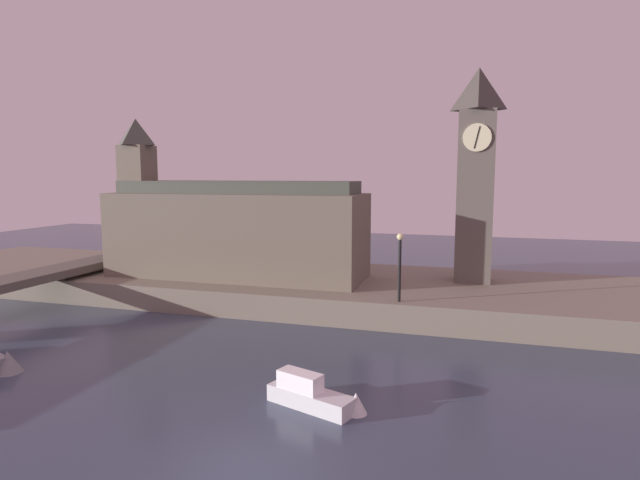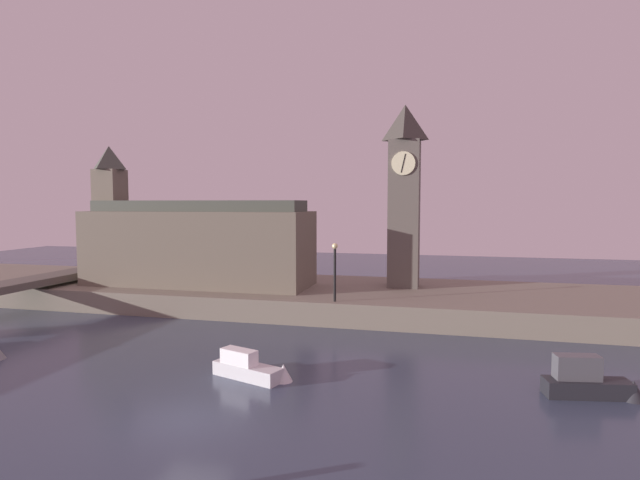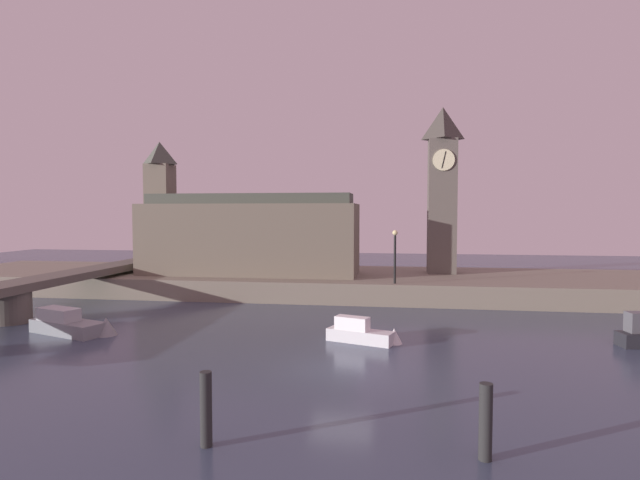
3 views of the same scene
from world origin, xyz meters
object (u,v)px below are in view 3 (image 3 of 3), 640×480
mooring_post_right (486,422)px  boat_ferry_white (365,333)px  clock_tower (442,188)px  parliament_hall (244,234)px  mooring_post_left (206,409)px  streetlamp (395,250)px  boat_cruiser_grey (75,325)px

mooring_post_right → boat_ferry_white: 12.05m
clock_tower → parliament_hall: clock_tower is taller
mooring_post_left → boat_ferry_white: bearing=73.3°
mooring_post_right → streetlamp: bearing=96.3°
boat_cruiser_grey → clock_tower: bearing=41.4°
streetlamp → mooring_post_right: (2.40, -21.76, -2.79)m
streetlamp → mooring_post_right: bearing=-83.7°
clock_tower → boat_ferry_white: bearing=-106.3°
parliament_hall → boat_ferry_white: (10.43, -14.35, -4.19)m
parliament_hall → streetlamp: size_ratio=4.66×
boat_cruiser_grey → boat_ferry_white: (14.96, 0.50, -0.04)m
clock_tower → streetlamp: bearing=-118.0°
parliament_hall → streetlamp: bearing=-18.9°
clock_tower → streetlamp: (-3.63, -6.81, -4.48)m
parliament_hall → mooring_post_left: parliament_hall is taller
streetlamp → mooring_post_left: size_ratio=1.78×
clock_tower → mooring_post_right: bearing=-92.5°
mooring_post_left → boat_ferry_white: 12.29m
mooring_post_right → boat_ferry_white: bearing=108.3°
clock_tower → mooring_post_right: clock_tower is taller
parliament_hall → boat_cruiser_grey: parliament_hall is taller
parliament_hall → streetlamp: (11.80, -4.03, -0.86)m
mooring_post_right → boat_ferry_white: (-3.77, 11.44, -0.54)m
boat_ferry_white → mooring_post_right: bearing=-71.7°
boat_cruiser_grey → mooring_post_left: bearing=-44.6°
mooring_post_left → streetlamp: bearing=77.5°
clock_tower → streetlamp: clock_tower is taller
clock_tower → parliament_hall: bearing=-169.8°
mooring_post_right → boat_cruiser_grey: size_ratio=0.38×
boat_ferry_white → parliament_hall: bearing=126.0°
mooring_post_right → parliament_hall: bearing=118.8°
clock_tower → mooring_post_left: (-8.53, -28.89, -7.24)m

